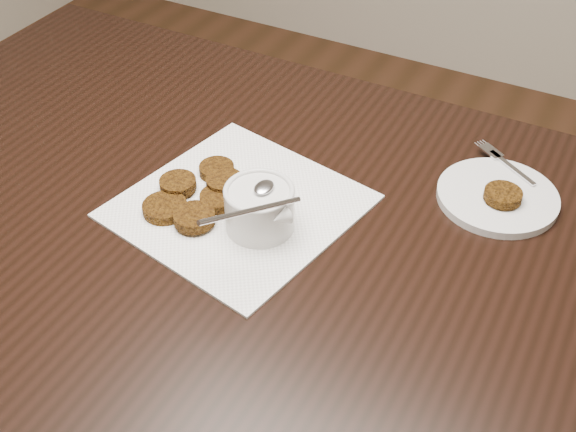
{
  "coord_description": "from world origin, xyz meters",
  "views": [
    {
      "loc": [
        0.42,
        -0.6,
        1.46
      ],
      "look_at": [
        0.07,
        0.07,
        0.8
      ],
      "focal_mm": 45.16,
      "sensor_mm": 36.0,
      "label": 1
    }
  ],
  "objects": [
    {
      "name": "sauce_ramekin",
      "position": [
        0.02,
        0.08,
        0.82
      ],
      "size": [
        0.14,
        0.14,
        0.14
      ],
      "primitive_type": null,
      "rotation": [
        0.0,
        0.0,
        -0.08
      ],
      "color": "silver",
      "rests_on": "napkin"
    },
    {
      "name": "plate_with_patty",
      "position": [
        0.3,
        0.31,
        0.76
      ],
      "size": [
        0.26,
        0.26,
        0.03
      ],
      "primitive_type": null,
      "rotation": [
        0.0,
        0.0,
        -0.59
      ],
      "color": "silver",
      "rests_on": "table"
    },
    {
      "name": "table",
      "position": [
        -0.04,
        0.09,
        0.38
      ],
      "size": [
        1.42,
        0.91,
        0.75
      ],
      "primitive_type": "cube",
      "color": "black",
      "rests_on": "floor"
    },
    {
      "name": "napkin",
      "position": [
        -0.04,
        0.11,
        0.75
      ],
      "size": [
        0.38,
        0.38,
        0.0
      ],
      "primitive_type": "cube",
      "rotation": [
        0.0,
        0.0,
        -0.2
      ],
      "color": "white",
      "rests_on": "table"
    },
    {
      "name": "patty_cluster",
      "position": [
        -0.09,
        0.1,
        0.76
      ],
      "size": [
        0.23,
        0.23,
        0.02
      ],
      "primitive_type": null,
      "rotation": [
        0.0,
        0.0,
        0.06
      ],
      "color": "brown",
      "rests_on": "napkin"
    }
  ]
}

